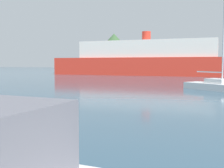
{
  "coord_description": "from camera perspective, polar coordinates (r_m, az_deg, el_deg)",
  "views": [
    {
      "loc": [
        5.26,
        1.68,
        2.19
      ],
      "look_at": [
        0.79,
        14.0,
        1.2
      ],
      "focal_mm": 45.0,
      "sensor_mm": 36.0,
      "label": 1
    }
  ],
  "objects": [
    {
      "name": "hill_central",
      "position": [
        99.67,
        8.12,
        5.16
      ],
      "size": [
        32.95,
        32.95,
        7.4
      ],
      "color": "#38563D",
      "rests_on": "ground_plane"
    },
    {
      "name": "sailboat_inner",
      "position": [
        23.99,
        20.66,
        -0.25
      ],
      "size": [
        5.48,
        4.68,
        7.71
      ],
      "rotation": [
        0.0,
        0.0,
        -0.63
      ],
      "color": "white",
      "rests_on": "ground_plane"
    },
    {
      "name": "ferry_distant",
      "position": [
        50.07,
        6.94,
        4.84
      ],
      "size": [
        34.01,
        6.78,
        7.67
      ],
      "rotation": [
        0.0,
        0.0,
        -0.02
      ],
      "color": "red",
      "rests_on": "ground_plane"
    },
    {
      "name": "hill_west",
      "position": [
        116.1,
        0.4,
        6.74
      ],
      "size": [
        26.17,
        26.17,
        14.15
      ],
      "color": "#3D6038",
      "rests_on": "ground_plane"
    }
  ]
}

